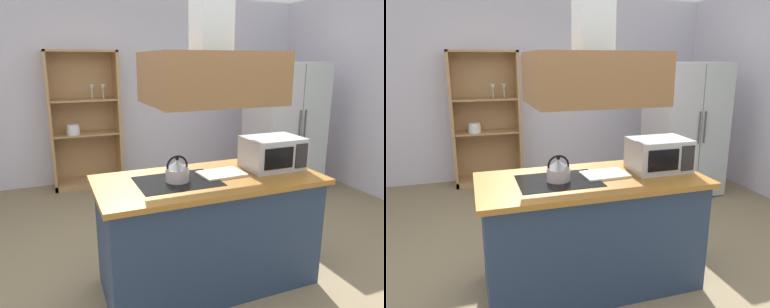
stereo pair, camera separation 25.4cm
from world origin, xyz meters
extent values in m
plane|color=#867455|center=(0.00, 0.00, 0.00)|extent=(7.80, 7.80, 0.00)
cube|color=silver|center=(0.00, 3.00, 1.35)|extent=(6.00, 0.12, 2.70)
cube|color=navy|center=(0.06, -0.10, 0.43)|extent=(1.64, 0.72, 0.86)
cube|color=#A56B28|center=(0.06, -0.10, 0.88)|extent=(1.72, 0.80, 0.04)
cube|color=black|center=(-0.19, -0.10, 0.90)|extent=(0.60, 0.44, 0.00)
cube|color=brown|center=(0.06, -0.10, 1.64)|extent=(0.90, 0.70, 0.36)
cube|color=#BFB9BC|center=(1.97, 1.61, 0.87)|extent=(0.90, 0.72, 1.75)
cube|color=#B9BABE|center=(1.75, 1.24, 0.87)|extent=(0.44, 0.03, 1.71)
cube|color=#B2BCBD|center=(2.20, 1.24, 0.87)|extent=(0.44, 0.03, 1.71)
cylinder|color=#4C4C51|center=(1.93, 1.21, 0.96)|extent=(0.02, 0.02, 0.40)
cylinder|color=#4C4C51|center=(2.01, 1.21, 0.96)|extent=(0.02, 0.02, 0.40)
cube|color=tan|center=(-1.01, 2.74, 0.95)|extent=(0.04, 0.40, 1.91)
cube|color=tan|center=(-0.09, 2.74, 0.95)|extent=(0.04, 0.40, 1.91)
cube|color=tan|center=(-0.55, 2.74, 1.89)|extent=(0.96, 0.40, 0.03)
cube|color=tan|center=(-0.55, 2.74, 0.04)|extent=(0.96, 0.40, 0.08)
cube|color=tan|center=(-0.55, 2.93, 0.95)|extent=(0.96, 0.02, 1.91)
cube|color=tan|center=(-0.55, 2.74, 0.76)|extent=(0.88, 0.36, 0.02)
cube|color=tan|center=(-0.55, 2.74, 1.24)|extent=(0.88, 0.36, 0.02)
cylinder|color=white|center=(-0.72, 2.69, 0.80)|extent=(0.18, 0.18, 0.05)
cylinder|color=white|center=(-0.72, 2.69, 0.84)|extent=(0.17, 0.17, 0.05)
cylinder|color=white|center=(-0.72, 2.69, 0.89)|extent=(0.16, 0.16, 0.05)
cylinder|color=silver|center=(-0.43, 2.70, 1.31)|extent=(0.01, 0.01, 0.12)
cone|color=silver|center=(-0.43, 2.70, 1.41)|extent=(0.07, 0.07, 0.08)
cylinder|color=silver|center=(-0.28, 2.70, 1.31)|extent=(0.01, 0.01, 0.12)
cone|color=silver|center=(-0.28, 2.70, 1.41)|extent=(0.07, 0.07, 0.08)
cylinder|color=#BCB3B6|center=(-0.19, -0.10, 0.95)|extent=(0.18, 0.18, 0.10)
cone|color=#AEBBC7|center=(-0.19, -0.10, 1.03)|extent=(0.17, 0.17, 0.06)
sphere|color=black|center=(-0.19, -0.10, 1.08)|extent=(0.03, 0.03, 0.03)
torus|color=black|center=(-0.19, -0.10, 1.02)|extent=(0.17, 0.02, 0.17)
cube|color=white|center=(0.18, -0.07, 0.91)|extent=(0.35, 0.26, 0.02)
cube|color=#B7BABF|center=(0.65, -0.06, 1.03)|extent=(0.46, 0.34, 0.26)
cube|color=black|center=(0.59, -0.24, 1.03)|extent=(0.26, 0.01, 0.17)
cube|color=#262628|center=(0.81, -0.24, 1.03)|extent=(0.11, 0.01, 0.20)
camera|label=1|loc=(-1.04, -2.48, 1.76)|focal=33.86mm
camera|label=2|loc=(-0.80, -2.57, 1.76)|focal=33.86mm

